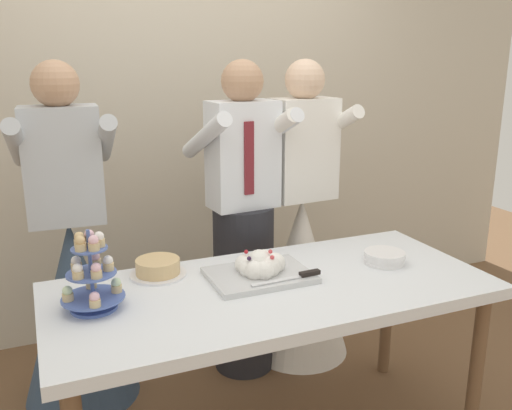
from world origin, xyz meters
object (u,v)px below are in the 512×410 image
Objects in this scene: person_guest at (75,289)px; person_groom at (243,238)px; round_cake at (158,268)px; dessert_table at (273,302)px; cupcake_stand at (91,275)px; person_bride at (301,256)px; main_cake_tray at (261,268)px; plate_stack at (384,257)px.

person_groom is at bearing -4.05° from person_guest.
person_groom is at bearing 35.86° from round_cake.
person_guest is (-0.72, 0.73, -0.12)m from dessert_table.
cupcake_stand is 1.27× the size of round_cake.
person_bride is (1.19, 0.65, -0.32)m from cupcake_stand.
cupcake_stand reaches higher than main_cake_tray.
person_groom is at bearing 123.50° from plate_stack.
main_cake_tray is at bearing 2.50° from cupcake_stand.
plate_stack is 0.11× the size of person_groom.
dessert_table is 1.04m from person_guest.
main_cake_tray is 0.26× the size of person_bride.
plate_stack is at bearing -84.44° from person_bride.
dessert_table is 0.51m from round_cake.
cupcake_stand is at bearing -177.50° from main_cake_tray.
cupcake_stand is at bearing -142.55° from round_cake.
person_guest reaches higher than main_cake_tray.
person_bride is at bearing 50.24° from main_cake_tray.
main_cake_tray is 0.26× the size of person_guest.
main_cake_tray is 1.81× the size of round_cake.
person_groom reaches higher than round_cake.
person_groom is (0.54, 0.39, -0.06)m from round_cake.
person_guest reaches higher than round_cake.
cupcake_stand reaches higher than dessert_table.
round_cake is at bearing -144.14° from person_groom.
person_groom is (0.15, 0.58, -0.07)m from main_cake_tray.
person_groom is (0.14, 0.67, 0.05)m from dessert_table.
dessert_table is 1.08× the size of person_groom.
person_bride is (0.36, 0.03, -0.16)m from person_groom.
person_bride is at bearing 28.46° from cupcake_stand.
person_guest is at bearing 134.61° from dessert_table.
person_guest is at bearing 175.95° from person_groom.
round_cake is at bearing 153.67° from main_cake_tray.
main_cake_tray is (-0.02, 0.09, 0.12)m from dessert_table.
dessert_table is 0.73m from cupcake_stand.
person_guest is (-1.22, 0.03, 0.00)m from person_bride.
main_cake_tray is at bearing 101.30° from dessert_table.
main_cake_tray is 0.43m from round_cake.
plate_stack is 1.48m from person_guest.
person_bride reaches higher than main_cake_tray.
main_cake_tray is 0.58m from plate_stack.
cupcake_stand is 0.70× the size of main_cake_tray.
cupcake_stand is at bearing -143.58° from person_groom.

